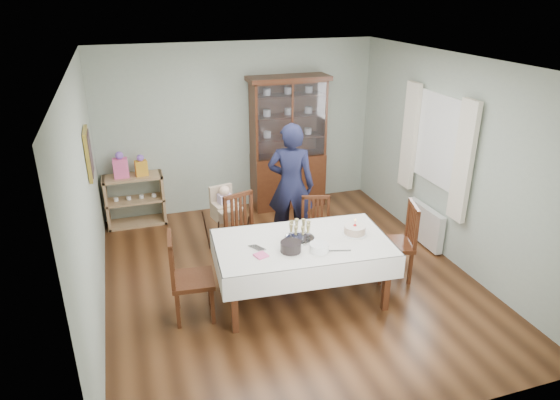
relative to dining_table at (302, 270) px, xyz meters
name	(u,v)px	position (x,y,z in m)	size (l,w,h in m)	color
floor	(289,278)	(0.00, 0.46, -0.38)	(5.00, 5.00, 0.00)	#593319
room_shell	(276,139)	(0.00, 0.99, 1.32)	(5.00, 5.00, 5.00)	#9EAA99
dining_table	(302,270)	(0.00, 0.00, 0.00)	(2.08, 1.30, 0.76)	#452211
china_cabinet	(288,141)	(0.75, 2.72, 0.74)	(1.30, 0.48, 2.18)	#452211
sideboard	(135,200)	(-1.75, 2.74, 0.02)	(0.90, 0.38, 0.80)	tan
picture_frame	(88,154)	(-2.22, 1.26, 1.27)	(0.04, 0.48, 0.58)	gold
window	(439,140)	(2.22, 0.76, 1.17)	(0.04, 1.02, 1.22)	white
curtain_left	(463,162)	(2.16, 0.14, 1.07)	(0.07, 0.30, 1.55)	silver
curtain_right	(410,136)	(2.16, 1.38, 1.07)	(0.07, 0.30, 1.55)	silver
radiator	(425,225)	(2.16, 0.76, -0.08)	(0.10, 0.80, 0.55)	white
chair_far_left	(247,248)	(-0.44, 0.88, -0.09)	(0.56, 0.56, 1.00)	#452211
chair_far_right	(316,243)	(0.49, 0.78, -0.12)	(0.49, 0.49, 0.89)	#452211
chair_end_left	(192,293)	(-1.29, 0.05, -0.08)	(0.50, 0.50, 1.02)	#452211
chair_end_right	(394,256)	(1.29, 0.10, -0.09)	(0.56, 0.56, 1.00)	#452211
woman	(291,185)	(0.34, 1.39, 0.51)	(0.65, 0.43, 1.79)	black
high_chair	(226,227)	(-0.60, 1.41, 0.00)	(0.53, 0.53, 0.99)	black
champagne_tray	(300,234)	(-0.01, 0.07, 0.44)	(0.35, 0.35, 0.21)	silver
birthday_cake	(355,230)	(0.65, -0.01, 0.43)	(0.29, 0.29, 0.20)	white
plate_stack_dark	(291,247)	(-0.20, -0.17, 0.43)	(0.23, 0.23, 0.11)	black
plate_stack_white	(319,248)	(0.09, -0.27, 0.42)	(0.21, 0.21, 0.09)	white
napkin_stack	(261,255)	(-0.54, -0.17, 0.38)	(0.13, 0.13, 0.02)	#F25995
cutlery	(253,248)	(-0.58, 0.01, 0.38)	(0.12, 0.17, 0.01)	silver
cake_knife	(338,251)	(0.29, -0.33, 0.38)	(0.29, 0.03, 0.01)	silver
gift_bag_pink	(121,166)	(-1.90, 2.72, 0.59)	(0.22, 0.14, 0.41)	#F25995
gift_bag_orange	(141,166)	(-1.60, 2.72, 0.56)	(0.19, 0.15, 0.33)	orange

